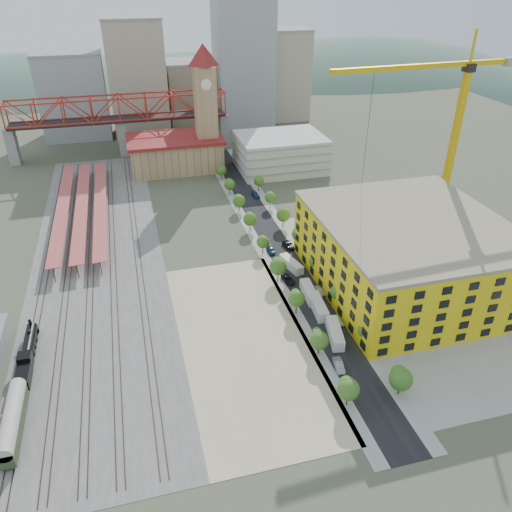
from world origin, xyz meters
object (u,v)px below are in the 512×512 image
object	(u,v)px
site_trailer_c	(309,292)
site_trailer_d	(291,264)
site_trailer_b	(318,307)
tower_crane	(448,117)
car_0	(320,334)
coach	(13,421)
construction_building	(408,253)
site_trailer_a	(335,333)
clock_tower	(205,97)
locomotive	(28,353)

from	to	relation	value
site_trailer_c	site_trailer_d	world-z (taller)	site_trailer_c
site_trailer_b	site_trailer_d	world-z (taller)	site_trailer_b
tower_crane	car_0	size ratio (longest dim) A/B	13.78
coach	site_trailer_d	size ratio (longest dim) A/B	1.87
construction_building	site_trailer_d	bearing A→B (deg)	149.75
coach	site_trailer_a	world-z (taller)	coach
car_0	clock_tower	bearing A→B (deg)	82.59
site_trailer_b	locomotive	bearing A→B (deg)	-175.27
site_trailer_a	site_trailer_c	distance (m)	16.78
tower_crane	site_trailer_a	world-z (taller)	tower_crane
clock_tower	locomotive	bearing A→B (deg)	-118.75
clock_tower	site_trailer_b	distance (m)	109.24
locomotive	site_trailer_a	size ratio (longest dim) A/B	2.07
site_trailer_a	tower_crane	bearing A→B (deg)	52.44
locomotive	site_trailer_c	distance (m)	66.33
tower_crane	construction_building	bearing A→B (deg)	-131.60
clock_tower	tower_crane	xyz separation A→B (m)	(55.52, -75.76, 7.70)
site_trailer_d	car_0	bearing A→B (deg)	-108.94
car_0	construction_building	bearing A→B (deg)	16.67
clock_tower	site_trailer_c	bearing A→B (deg)	-85.39
construction_building	tower_crane	xyz separation A→B (m)	(21.52, 24.23, 26.98)
clock_tower	coach	distance (m)	140.77
tower_crane	site_trailer_c	xyz separation A→B (m)	(-47.52, -23.38, -35.09)
coach	construction_building	bearing A→B (deg)	15.57
clock_tower	car_0	size ratio (longest dim) A/B	12.15
car_0	site_trailer_d	bearing A→B (deg)	74.32
coach	tower_crane	size ratio (longest dim) A/B	0.29
tower_crane	locomotive	bearing A→B (deg)	-165.21
site_trailer_c	car_0	xyz separation A→B (m)	(-3.00, -15.36, -0.58)
locomotive	tower_crane	size ratio (longest dim) A/B	0.35
coach	site_trailer_b	size ratio (longest dim) A/B	1.72
site_trailer_c	car_0	bearing A→B (deg)	-96.90
site_trailer_a	clock_tower	bearing A→B (deg)	106.18
locomotive	site_trailer_d	bearing A→B (deg)	17.57
locomotive	site_trailer_b	xyz separation A→B (m)	(66.00, 0.26, -0.55)
coach	car_0	world-z (taller)	coach
site_trailer_b	clock_tower	bearing A→B (deg)	98.83
construction_building	site_trailer_c	size ratio (longest dim) A/B	5.29
coach	site_trailer_a	size ratio (longest dim) A/B	1.72
locomotive	site_trailer_c	world-z (taller)	locomotive
locomotive	coach	xyz separation A→B (m)	(0.00, -19.90, 0.94)
coach	site_trailer_a	distance (m)	66.73
construction_building	tower_crane	distance (m)	42.17
clock_tower	site_trailer_b	world-z (taller)	clock_tower
site_trailer_a	site_trailer_b	distance (m)	10.46
construction_building	car_0	bearing A→B (deg)	-153.42
clock_tower	site_trailer_a	size ratio (longest dim) A/B	5.23
locomotive	car_0	distance (m)	63.62
construction_building	site_trailer_a	bearing A→B (deg)	-148.50
coach	car_0	size ratio (longest dim) A/B	4.01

